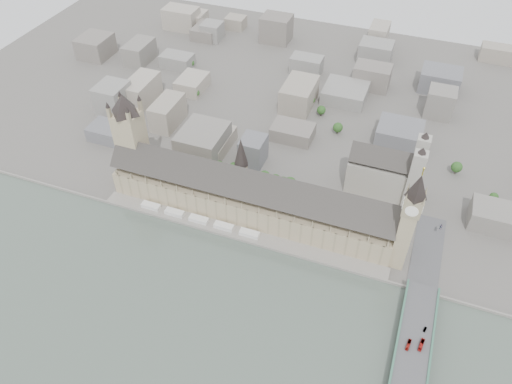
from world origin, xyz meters
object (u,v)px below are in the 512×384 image
(palace_of_westminster, at_px, (250,196))
(elizabeth_tower, at_px, (410,216))
(red_bus_south, at_px, (421,345))
(car_approach, at_px, (441,227))
(car_silver, at_px, (425,329))
(victoria_tower, at_px, (130,136))
(red_bus_north, at_px, (408,345))
(westminster_abbey, at_px, (386,172))
(westminster_bridge, at_px, (410,368))

(palace_of_westminster, height_order, elizabeth_tower, elizabeth_tower)
(elizabeth_tower, bearing_deg, red_bus_south, -69.96)
(palace_of_westminster, relative_size, car_approach, 50.13)
(car_silver, bearing_deg, red_bus_south, -81.26)
(victoria_tower, distance_m, red_bus_south, 307.35)
(car_silver, bearing_deg, red_bus_north, -106.24)
(car_silver, distance_m, car_approach, 110.18)
(car_silver, bearing_deg, westminster_abbey, 123.59)
(red_bus_south, relative_size, car_silver, 2.30)
(elizabeth_tower, height_order, red_bus_south, elizabeth_tower)
(westminster_abbey, height_order, red_bus_north, westminster_abbey)
(victoria_tower, distance_m, westminster_bridge, 309.91)
(victoria_tower, bearing_deg, red_bus_north, -19.57)
(car_silver, bearing_deg, elizabeth_tower, 127.81)
(elizabeth_tower, relative_size, red_bus_north, 11.41)
(westminster_bridge, xyz_separation_m, westminster_abbey, (-51.08, 182.50, 19.96))
(westminster_abbey, xyz_separation_m, car_approach, (57.74, -41.05, -14.06))
(elizabeth_tower, xyz_separation_m, red_bus_north, (19.95, -81.53, -46.53))
(palace_of_westminster, relative_size, red_bus_south, 25.25)
(elizabeth_tower, relative_size, red_bus_south, 10.24)
(palace_of_westminster, relative_size, victoria_tower, 2.65)
(westminster_abbey, distance_m, car_approach, 72.22)
(westminster_abbey, relative_size, car_approach, 12.86)
(victoria_tower, height_order, car_silver, victoria_tower)
(westminster_abbey, bearing_deg, westminster_bridge, -74.36)
(red_bus_north, bearing_deg, red_bus_south, 27.47)
(red_bus_north, relative_size, car_approach, 1.78)
(westminster_abbey, height_order, car_approach, westminster_abbey)
(elizabeth_tower, xyz_separation_m, red_bus_south, (28.59, -78.38, -46.37))
(victoria_tower, bearing_deg, elizabeth_tower, -3.96)
(elizabeth_tower, height_order, victoria_tower, elizabeth_tower)
(westminster_abbey, bearing_deg, car_silver, -69.44)
(victoria_tower, xyz_separation_m, red_bus_south, (288.59, -96.38, -43.49))
(palace_of_westminster, xyz_separation_m, victoria_tower, (-122.00, 6.30, 32.50))
(red_bus_south, bearing_deg, red_bus_north, -151.95)
(red_bus_north, distance_m, red_bus_south, 9.19)
(elizabeth_tower, distance_m, red_bus_south, 95.46)
(westminster_bridge, relative_size, red_bus_south, 30.96)
(palace_of_westminster, relative_size, elizabeth_tower, 2.47)
(victoria_tower, xyz_separation_m, westminster_bridge, (284.00, -113.50, -50.08))
(elizabeth_tower, distance_m, westminster_abbey, 96.91)
(victoria_tower, relative_size, car_silver, 21.90)
(westminster_bridge, bearing_deg, red_bus_north, 106.15)
(victoria_tower, xyz_separation_m, car_silver, (289.65, -82.23, -44.20))
(westminster_bridge, xyz_separation_m, car_silver, (5.65, 31.27, 5.88))
(red_bus_south, bearing_deg, palace_of_westminster, 159.65)
(elizabeth_tower, height_order, red_bus_north, elizabeth_tower)
(palace_of_westminster, distance_m, red_bus_south, 189.70)
(red_bus_north, xyz_separation_m, red_bus_south, (8.63, 3.14, 0.15))
(westminster_bridge, xyz_separation_m, red_bus_north, (-4.05, 13.97, 6.44))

